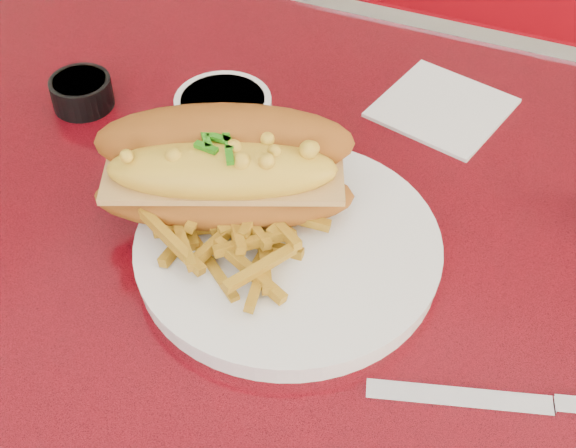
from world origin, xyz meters
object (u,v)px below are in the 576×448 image
at_px(booth_bench_far, 460,138).
at_px(sauce_cup_left, 82,91).
at_px(diner_table, 310,367).
at_px(gravy_ramekin, 224,119).
at_px(dinner_plate, 288,248).
at_px(fork, 347,264).
at_px(mac_hoagie, 224,169).
at_px(knife, 540,405).

xyz_separation_m(booth_bench_far, sauce_cup_left, (-0.30, -0.70, 0.50)).
distance_m(diner_table, gravy_ramekin, 0.26).
bearing_deg(gravy_ramekin, sauce_cup_left, -178.42).
relative_size(dinner_plate, fork, 2.59).
bearing_deg(mac_hoagie, diner_table, -32.83).
xyz_separation_m(fork, gravy_ramekin, (-0.17, 0.12, 0.01)).
bearing_deg(sauce_cup_left, fork, -19.47).
distance_m(dinner_plate, fork, 0.06).
bearing_deg(mac_hoagie, booth_bench_far, 61.08).
distance_m(diner_table, knife, 0.27).
height_order(booth_bench_far, knife, booth_bench_far).
height_order(diner_table, booth_bench_far, booth_bench_far).
relative_size(gravy_ramekin, knife, 0.49).
distance_m(diner_table, dinner_plate, 0.17).
bearing_deg(booth_bench_far, mac_hoagie, -96.43).
height_order(mac_hoagie, gravy_ramekin, mac_hoagie).
height_order(fork, gravy_ramekin, gravy_ramekin).
xyz_separation_m(diner_table, booth_bench_far, (0.00, 0.81, -0.32)).
bearing_deg(sauce_cup_left, knife, -19.55).
distance_m(diner_table, sauce_cup_left, 0.37).
relative_size(diner_table, booth_bench_far, 1.03).
xyz_separation_m(gravy_ramekin, knife, (0.34, -0.18, -0.03)).
relative_size(fork, gravy_ramekin, 1.22).
bearing_deg(booth_bench_far, fork, -87.69).
xyz_separation_m(booth_bench_far, gravy_ramekin, (-0.14, -0.70, 0.51)).
relative_size(booth_bench_far, fork, 9.42).
xyz_separation_m(booth_bench_far, dinner_plate, (-0.02, -0.81, 0.49)).
xyz_separation_m(booth_bench_far, fork, (0.03, -0.82, 0.50)).
height_order(booth_bench_far, gravy_ramekin, booth_bench_far).
xyz_separation_m(dinner_plate, gravy_ramekin, (-0.12, 0.12, 0.02)).
bearing_deg(diner_table, mac_hoagie, 169.67).
xyz_separation_m(mac_hoagie, fork, (0.12, -0.02, -0.04)).
relative_size(mac_hoagie, knife, 1.17).
bearing_deg(gravy_ramekin, mac_hoagie, -63.19).
bearing_deg(gravy_ramekin, dinner_plate, -45.37).
bearing_deg(booth_bench_far, dinner_plate, -91.52).
xyz_separation_m(diner_table, gravy_ramekin, (-0.14, 0.11, 0.19)).
height_order(dinner_plate, mac_hoagie, mac_hoagie).
bearing_deg(knife, gravy_ramekin, 135.49).
height_order(sauce_cup_left, knife, sauce_cup_left).
bearing_deg(diner_table, booth_bench_far, 90.00).
bearing_deg(diner_table, dinner_plate, -168.14).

